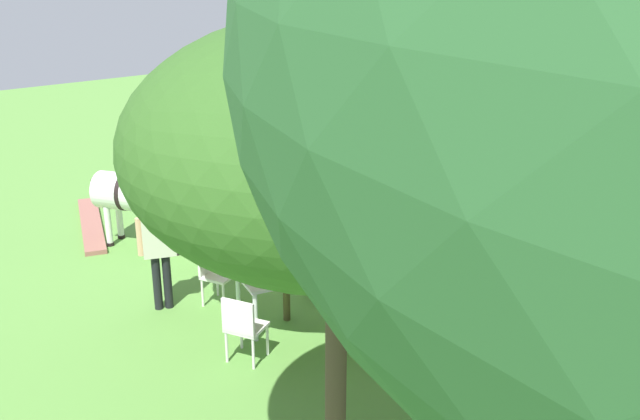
# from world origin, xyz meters

# --- Properties ---
(ground_plane) EXTENTS (36.00, 36.00, 0.00)m
(ground_plane) POSITION_xyz_m (0.00, 0.00, 0.00)
(ground_plane) COLOR #568C3B
(shade_umbrella) EXTENTS (3.35, 3.35, 2.79)m
(shade_umbrella) POSITION_xyz_m (2.11, 1.67, 2.47)
(shade_umbrella) COLOR #433E20
(shade_umbrella) RESTS_ON ground_plane
(patio_dining_table) EXTENTS (1.42, 1.04, 0.74)m
(patio_dining_table) POSITION_xyz_m (2.11, 1.67, 0.65)
(patio_dining_table) COLOR silver
(patio_dining_table) RESTS_ON ground_plane
(patio_chair_near_hut) EXTENTS (0.58, 0.58, 0.90)m
(patio_chair_near_hut) POSITION_xyz_m (2.65, 0.63, 0.52)
(patio_chair_near_hut) COLOR white
(patio_chair_near_hut) RESTS_ON ground_plane
(patio_chair_near_lawn) EXTENTS (0.58, 0.59, 0.90)m
(patio_chair_near_lawn) POSITION_xyz_m (3.14, 2.25, 0.52)
(patio_chair_near_lawn) COLOR silver
(patio_chair_near_lawn) RESTS_ON ground_plane
(patio_chair_east_end) EXTENTS (0.60, 0.60, 0.90)m
(patio_chair_east_end) POSITION_xyz_m (1.42, 2.63, 0.52)
(patio_chair_east_end) COLOR silver
(patio_chair_east_end) RESTS_ON ground_plane
(patio_chair_west_end) EXTENTS (0.57, 0.58, 0.90)m
(patio_chair_west_end) POSITION_xyz_m (1.04, 1.17, 0.52)
(patio_chair_west_end) COLOR white
(patio_chair_west_end) RESTS_ON ground_plane
(guest_beside_umbrella) EXTENTS (0.57, 0.34, 1.65)m
(guest_beside_umbrella) POSITION_xyz_m (3.34, 0.34, 0.99)
(guest_beside_umbrella) COLOR black
(guest_beside_umbrella) RESTS_ON ground_plane
(guest_behind_table) EXTENTS (0.31, 0.59, 1.69)m
(guest_behind_table) POSITION_xyz_m (1.38, -0.10, 1.02)
(guest_behind_table) COLOR black
(guest_behind_table) RESTS_ON ground_plane
(standing_watcher) EXTENTS (0.45, 0.50, 1.70)m
(standing_watcher) POSITION_xyz_m (-3.22, -1.27, 1.02)
(standing_watcher) COLOR black
(standing_watcher) RESTS_ON ground_plane
(zebra_nearest_camera) EXTENTS (1.63, 2.00, 1.48)m
(zebra_nearest_camera) POSITION_xyz_m (2.56, -1.85, 0.94)
(zebra_nearest_camera) COLOR silver
(zebra_nearest_camera) RESTS_ON ground_plane
(zebra_by_umbrella) EXTENTS (2.28, 1.14, 1.54)m
(zebra_by_umbrella) POSITION_xyz_m (-1.51, -1.70, 1.00)
(zebra_by_umbrella) COLOR silver
(zebra_by_umbrella) RESTS_ON ground_plane
(acacia_tree_far_lawn) EXTENTS (3.49, 3.49, 4.71)m
(acacia_tree_far_lawn) POSITION_xyz_m (0.95, 5.23, 3.64)
(acacia_tree_far_lawn) COLOR brown
(acacia_tree_far_lawn) RESTS_ON ground_plane
(acacia_tree_left_background) EXTENTS (2.98, 2.98, 4.54)m
(acacia_tree_left_background) POSITION_xyz_m (4.06, 5.32, 3.63)
(acacia_tree_left_background) COLOR #4A3B2D
(acacia_tree_left_background) RESTS_ON ground_plane
(brick_patio_kerb) EXTENTS (1.14, 2.79, 0.08)m
(brick_patio_kerb) POSITION_xyz_m (3.07, -3.39, 0.04)
(brick_patio_kerb) COLOR #925B4F
(brick_patio_kerb) RESTS_ON ground_plane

